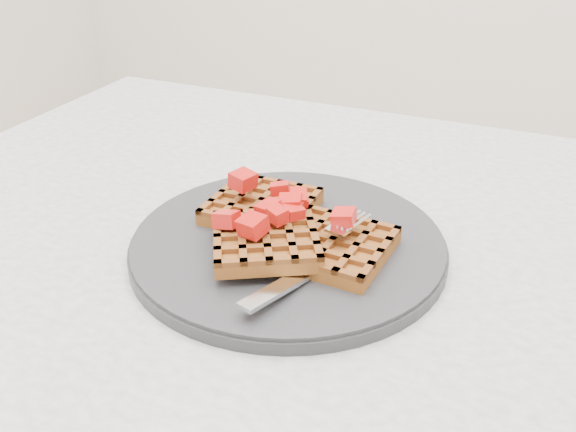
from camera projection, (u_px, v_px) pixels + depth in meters
The scene contains 5 objects.
table at pixel (382, 347), 0.68m from camera, with size 1.20×0.80×0.75m.
plate at pixel (288, 244), 0.63m from camera, with size 0.31×0.31×0.02m, color #242427.
waffles at pixel (287, 229), 0.62m from camera, with size 0.20×0.19×0.03m.
strawberry_pile at pixel (288, 203), 0.61m from camera, with size 0.15×0.15×0.02m, color #9F0000, non-canonical shape.
fork at pixel (317, 262), 0.57m from camera, with size 0.02×0.18×0.02m, color silver, non-canonical shape.
Camera 1 is at (0.12, -0.53, 1.09)m, focal length 40.00 mm.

